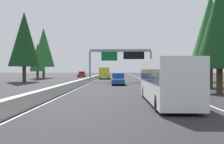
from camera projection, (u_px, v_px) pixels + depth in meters
The scene contains 16 objects.
ground_plane at pixel (95, 80), 63.41m from camera, with size 320.00×320.00×0.00m, color #262628.
median_barrier at pixel (99, 76), 83.41m from camera, with size 180.00×0.56×0.90m, color #ADAAA3.
shoulder_stripe_right at pixel (141, 79), 73.16m from camera, with size 160.00×0.16×0.01m, color silver.
shoulder_stripe_median at pixel (99, 79), 73.41m from camera, with size 160.00×0.16×0.01m, color silver.
sign_gantry_overhead at pixel (121, 56), 55.51m from camera, with size 0.50×12.68×6.54m.
bus_mid_right at pixel (165, 79), 19.61m from camera, with size 11.50×2.55×3.10m.
pickup_far_right at pixel (118, 79), 44.10m from camera, with size 5.60×2.00×1.86m.
box_truck_mid_center at pixel (104, 73), 72.54m from camera, with size 8.50×2.40×2.95m.
sedan_near_center at pixel (107, 75), 95.79m from camera, with size 4.40×1.80×1.47m.
oncoming_near at pixel (82, 74), 88.80m from camera, with size 5.60×2.00×1.86m.
conifer_right_foreground at pixel (220, 26), 28.45m from camera, with size 5.03×5.03×11.44m.
conifer_right_near at pixel (210, 30), 37.29m from camera, with size 5.60×5.60×12.74m.
conifer_right_mid at pixel (200, 49), 54.80m from camera, with size 4.74×4.74×10.78m.
conifer_left_near at pixel (24, 39), 54.79m from camera, with size 6.16×6.16×14.00m.
conifer_left_mid at pixel (38, 57), 69.80m from camera, with size 4.00×4.00×9.08m.
conifer_left_far at pixel (44, 47), 82.46m from camera, with size 6.59×6.59×14.98m.
Camera 1 is at (-3.29, -5.39, 2.40)m, focal length 44.21 mm.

